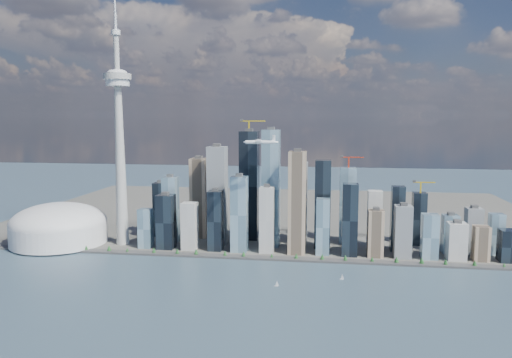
# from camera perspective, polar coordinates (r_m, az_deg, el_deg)

# --- Properties ---
(ground) EXTENTS (4000.00, 4000.00, 0.00)m
(ground) POSITION_cam_1_polar(r_m,az_deg,el_deg) (744.65, -2.55, -14.49)
(ground) COLOR #2F4152
(ground) RESTS_ON ground
(seawall) EXTENTS (1100.00, 22.00, 4.00)m
(seawall) POSITION_cam_1_polar(r_m,az_deg,el_deg) (977.44, 0.22, -9.00)
(seawall) COLOR #383838
(seawall) RESTS_ON ground
(land) EXTENTS (1400.00, 900.00, 3.00)m
(land) POSITION_cam_1_polar(r_m,az_deg,el_deg) (1412.18, 2.76, -3.93)
(land) COLOR #4C4C47
(land) RESTS_ON ground
(shoreline_trees) EXTENTS (960.53, 7.20, 8.80)m
(shoreline_trees) POSITION_cam_1_polar(r_m,az_deg,el_deg) (975.56, 0.22, -8.62)
(shoreline_trees) COLOR #3F2D1E
(shoreline_trees) RESTS_ON seawall
(skyscraper_cluster) EXTENTS (736.00, 142.00, 264.89)m
(skyscraper_cluster) POSITION_cam_1_polar(r_m,az_deg,el_deg) (1036.61, 4.16, -3.50)
(skyscraper_cluster) COLOR black
(skyscraper_cluster) RESTS_ON land
(needle_tower) EXTENTS (56.00, 56.00, 550.50)m
(needle_tower) POSITION_cam_1_polar(r_m,az_deg,el_deg) (1079.35, -15.35, 4.89)
(needle_tower) COLOR #A6A6A0
(needle_tower) RESTS_ON land
(dome_stadium) EXTENTS (200.00, 200.00, 86.00)m
(dome_stadium) POSITION_cam_1_polar(r_m,az_deg,el_deg) (1157.58, -21.61, -5.03)
(dome_stadium) COLOR silver
(dome_stadium) RESTS_ON land
(airplane) EXTENTS (64.93, 57.61, 15.84)m
(airplane) POSITION_cam_1_polar(r_m,az_deg,el_deg) (913.90, 0.53, 4.29)
(airplane) COLOR white
(airplane) RESTS_ON ground
(sailboat_west) EXTENTS (7.44, 2.10, 10.37)m
(sailboat_west) POSITION_cam_1_polar(r_m,az_deg,el_deg) (829.18, 2.38, -11.93)
(sailboat_west) COLOR silver
(sailboat_west) RESTS_ON ground
(sailboat_east) EXTENTS (7.39, 2.57, 10.21)m
(sailboat_east) POSITION_cam_1_polar(r_m,az_deg,el_deg) (872.96, 9.81, -11.04)
(sailboat_east) COLOR silver
(sailboat_east) RESTS_ON ground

